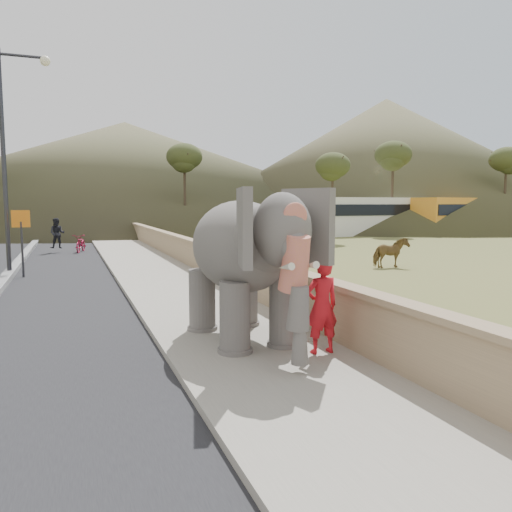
{
  "coord_description": "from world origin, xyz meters",
  "views": [
    {
      "loc": [
        -2.95,
        -3.69,
        2.65
      ],
      "look_at": [
        0.2,
        4.66,
        1.7
      ],
      "focal_mm": 35.0,
      "sensor_mm": 36.0,
      "label": 1
    }
  ],
  "objects_px": {
    "lamppost": "(12,140)",
    "elephant_and_man": "(242,267)",
    "motorcyclist": "(71,239)",
    "cow": "(391,253)"
  },
  "relations": [
    {
      "from": "lamppost",
      "to": "motorcyclist",
      "type": "relative_size",
      "value": 3.75
    },
    {
      "from": "elephant_and_man",
      "to": "motorcyclist",
      "type": "height_order",
      "value": "elephant_and_man"
    },
    {
      "from": "lamppost",
      "to": "motorcyclist",
      "type": "distance_m",
      "value": 9.54
    },
    {
      "from": "cow",
      "to": "elephant_and_man",
      "type": "relative_size",
      "value": 0.38
    },
    {
      "from": "cow",
      "to": "elephant_and_man",
      "type": "distance_m",
      "value": 12.61
    },
    {
      "from": "motorcyclist",
      "to": "lamppost",
      "type": "bearing_deg",
      "value": -102.61
    },
    {
      "from": "lamppost",
      "to": "elephant_and_man",
      "type": "height_order",
      "value": "lamppost"
    },
    {
      "from": "lamppost",
      "to": "cow",
      "type": "distance_m",
      "value": 14.96
    },
    {
      "from": "lamppost",
      "to": "cow",
      "type": "height_order",
      "value": "lamppost"
    },
    {
      "from": "cow",
      "to": "motorcyclist",
      "type": "distance_m",
      "value": 16.58
    }
  ]
}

